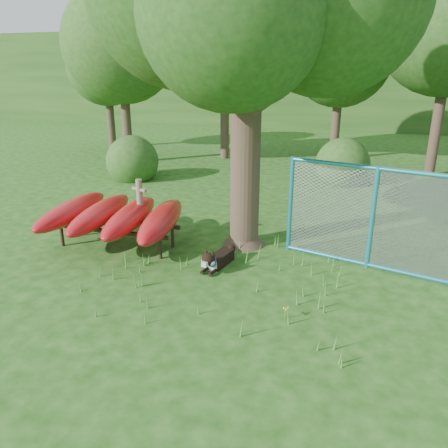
# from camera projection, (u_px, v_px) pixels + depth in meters

# --- Properties ---
(ground) EXTENTS (80.00, 80.00, 0.00)m
(ground) POSITION_uv_depth(u_px,v_px,m) (192.00, 303.00, 7.20)
(ground) COLOR #18460E
(ground) RESTS_ON ground
(wooden_post) EXTENTS (0.39, 0.21, 1.45)m
(wooden_post) POSITION_uv_depth(u_px,v_px,m) (141.00, 210.00, 9.42)
(wooden_post) COLOR #695F4E
(wooden_post) RESTS_ON ground
(kayak_rack) EXTENTS (3.08, 2.75, 0.93)m
(kayak_rack) POSITION_uv_depth(u_px,v_px,m) (115.00, 215.00, 9.26)
(kayak_rack) COLOR black
(kayak_rack) RESTS_ON ground
(husky_dog) EXTENTS (0.44, 1.09, 0.49)m
(husky_dog) POSITION_uv_depth(u_px,v_px,m) (217.00, 259.00, 8.43)
(husky_dog) COLOR black
(husky_dog) RESTS_ON ground
(fence_section) EXTENTS (3.32, 0.99, 3.33)m
(fence_section) POSITION_uv_depth(u_px,v_px,m) (372.00, 218.00, 8.18)
(fence_section) COLOR teal
(fence_section) RESTS_ON ground
(wildflower_clump) EXTENTS (0.10, 0.09, 0.21)m
(wildflower_clump) POSITION_uv_depth(u_px,v_px,m) (285.00, 309.00, 6.70)
(wildflower_clump) COLOR #4A9330
(wildflower_clump) RESTS_ON ground
(bg_tree_a) EXTENTS (4.40, 4.40, 6.70)m
(bg_tree_a) POSITION_uv_depth(u_px,v_px,m) (121.00, 45.00, 16.46)
(bg_tree_a) COLOR #3B2C20
(bg_tree_a) RESTS_ON ground
(bg_tree_b) EXTENTS (5.20, 5.20, 8.22)m
(bg_tree_b) POSITION_uv_depth(u_px,v_px,m) (225.00, 15.00, 16.94)
(bg_tree_b) COLOR #3B2C20
(bg_tree_b) RESTS_ON ground
(bg_tree_c) EXTENTS (4.00, 4.00, 6.12)m
(bg_tree_c) POSITION_uv_depth(u_px,v_px,m) (342.00, 56.00, 17.14)
(bg_tree_c) COLOR #3B2C20
(bg_tree_c) RESTS_ON ground
(bg_tree_f) EXTENTS (3.60, 3.60, 5.55)m
(bg_tree_f) POSITION_uv_depth(u_px,v_px,m) (106.00, 66.00, 20.10)
(bg_tree_f) COLOR #3B2C20
(bg_tree_f) RESTS_ON ground
(shrub_left) EXTENTS (1.80, 1.80, 1.80)m
(shrub_left) POSITION_uv_depth(u_px,v_px,m) (134.00, 179.00, 15.32)
(shrub_left) COLOR #244D18
(shrub_left) RESTS_ON ground
(shrub_mid) EXTENTS (1.80, 1.80, 1.80)m
(shrub_mid) POSITION_uv_depth(u_px,v_px,m) (341.00, 183.00, 14.78)
(shrub_mid) COLOR #244D18
(shrub_mid) RESTS_ON ground
(wooded_hillside) EXTENTS (80.00, 12.00, 6.00)m
(wooded_hillside) POSITION_uv_depth(u_px,v_px,m) (328.00, 78.00, 31.44)
(wooded_hillside) COLOR #244D18
(wooded_hillside) RESTS_ON ground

